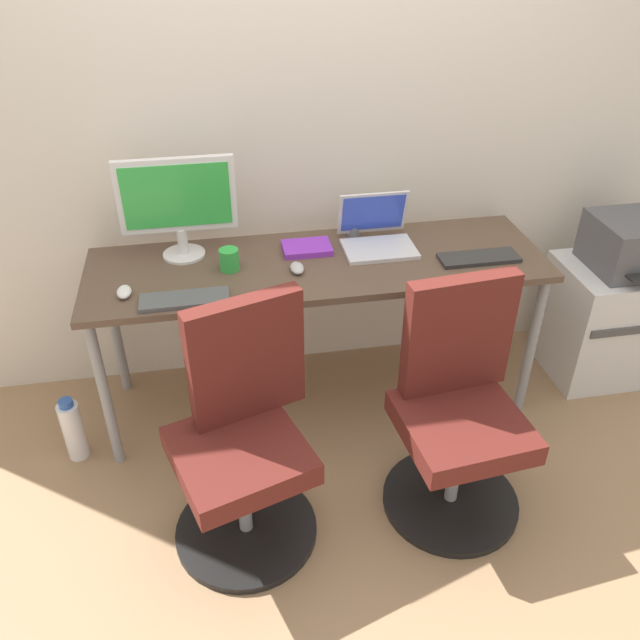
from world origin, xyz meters
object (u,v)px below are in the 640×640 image
(office_chair_right, at_px, (458,413))
(coffee_mug, at_px, (229,259))
(open_laptop, at_px, (377,234))
(office_chair_left, at_px, (243,441))
(printer, at_px, (634,244))
(water_bottle_on_floor, at_px, (73,430))
(side_cabinet, at_px, (612,319))
(desktop_monitor, at_px, (177,201))

(office_chair_right, distance_m, coffee_mug, 1.10)
(open_laptop, bearing_deg, office_chair_left, -130.89)
(printer, relative_size, open_laptop, 1.29)
(office_chair_right, height_order, open_laptop, open_laptop)
(water_bottle_on_floor, bearing_deg, coffee_mug, 14.68)
(office_chair_left, distance_m, printer, 2.00)
(office_chair_right, bearing_deg, water_bottle_on_floor, 162.40)
(printer, bearing_deg, water_bottle_on_floor, -176.08)
(side_cabinet, bearing_deg, water_bottle_on_floor, -176.06)
(printer, distance_m, water_bottle_on_floor, 2.63)
(office_chair_right, height_order, desktop_monitor, desktop_monitor)
(coffee_mug, bearing_deg, water_bottle_on_floor, -165.32)
(office_chair_left, height_order, office_chair_right, same)
(office_chair_right, bearing_deg, side_cabinet, 31.84)
(office_chair_right, relative_size, water_bottle_on_floor, 3.03)
(printer, bearing_deg, coffee_mug, 179.57)
(printer, bearing_deg, office_chair_left, -160.56)
(office_chair_right, distance_m, side_cabinet, 1.25)
(printer, xyz_separation_m, water_bottle_on_floor, (-2.57, -0.18, -0.56))
(water_bottle_on_floor, relative_size, open_laptop, 1.00)
(water_bottle_on_floor, xyz_separation_m, desktop_monitor, (0.54, 0.35, 0.86))
(office_chair_right, bearing_deg, office_chair_left, -179.81)
(side_cabinet, height_order, desktop_monitor, desktop_monitor)
(desktop_monitor, bearing_deg, side_cabinet, -4.77)
(side_cabinet, relative_size, coffee_mug, 6.42)
(side_cabinet, distance_m, coffee_mug, 1.91)
(printer, height_order, water_bottle_on_floor, printer)
(office_chair_left, xyz_separation_m, water_bottle_on_floor, (-0.70, 0.48, -0.28))
(open_laptop, xyz_separation_m, coffee_mug, (-0.65, -0.10, -0.01))
(office_chair_left, bearing_deg, printer, 19.44)
(office_chair_right, bearing_deg, desktop_monitor, 139.67)
(water_bottle_on_floor, distance_m, desktop_monitor, 1.07)
(office_chair_left, bearing_deg, desktop_monitor, 101.28)
(open_laptop, distance_m, coffee_mug, 0.66)
(water_bottle_on_floor, bearing_deg, side_cabinet, 3.94)
(side_cabinet, xyz_separation_m, desktop_monitor, (-2.03, 0.17, 0.71))
(open_laptop, relative_size, coffee_mug, 3.37)
(water_bottle_on_floor, relative_size, desktop_monitor, 0.65)
(water_bottle_on_floor, distance_m, coffee_mug, 0.99)
(desktop_monitor, xyz_separation_m, coffee_mug, (0.19, -0.16, -0.20))
(water_bottle_on_floor, bearing_deg, office_chair_right, -17.60)
(water_bottle_on_floor, xyz_separation_m, open_laptop, (1.37, 0.29, 0.66))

